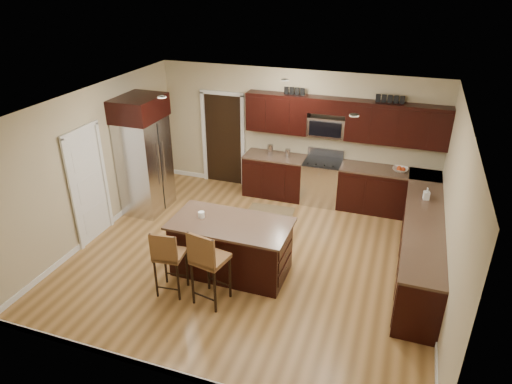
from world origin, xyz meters
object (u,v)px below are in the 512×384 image
at_px(stool_mid, 207,260).
at_px(refrigerator, 144,154).
at_px(range, 322,181).
at_px(stool_left, 168,256).
at_px(island, 231,249).

bearing_deg(stool_mid, refrigerator, 146.70).
distance_m(range, stool_left, 4.09).
height_order(stool_left, refrigerator, refrigerator).
bearing_deg(range, refrigerator, -156.26).
distance_m(stool_mid, refrigerator, 3.39).
distance_m(stool_left, stool_mid, 0.65).
distance_m(island, stool_mid, 0.92).
xyz_separation_m(range, stool_mid, (-0.89, -3.79, 0.30)).
bearing_deg(stool_left, refrigerator, 121.23).
height_order(island, stool_left, stool_left).
bearing_deg(range, stool_left, -111.99).
bearing_deg(island, stool_mid, -91.08).
bearing_deg(stool_mid, island, 99.63).
height_order(stool_left, stool_mid, stool_mid).
distance_m(range, island, 3.07).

